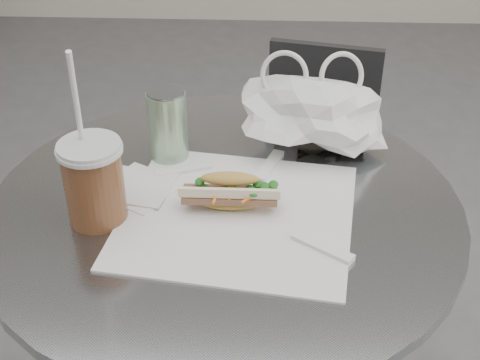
{
  "coord_description": "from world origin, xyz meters",
  "views": [
    {
      "loc": [
        0.06,
        -0.66,
        1.37
      ],
      "look_at": [
        0.03,
        0.19,
        0.79
      ],
      "focal_mm": 50.0,
      "sensor_mm": 36.0,
      "label": 1
    }
  ],
  "objects_px": {
    "drink_can": "(168,125)",
    "banh_mi": "(230,192)",
    "sunglasses": "(332,141)",
    "cafe_table": "(226,324)",
    "iced_coffee": "(94,181)",
    "chair_far": "(309,199)"
  },
  "relations": [
    {
      "from": "sunglasses",
      "to": "iced_coffee",
      "type": "bearing_deg",
      "value": -151.65
    },
    {
      "from": "banh_mi",
      "to": "iced_coffee",
      "type": "bearing_deg",
      "value": -171.07
    },
    {
      "from": "cafe_table",
      "to": "drink_can",
      "type": "height_order",
      "value": "drink_can"
    },
    {
      "from": "cafe_table",
      "to": "banh_mi",
      "type": "bearing_deg",
      "value": -57.04
    },
    {
      "from": "cafe_table",
      "to": "iced_coffee",
      "type": "relative_size",
      "value": 2.67
    },
    {
      "from": "banh_mi",
      "to": "sunglasses",
      "type": "relative_size",
      "value": 1.45
    },
    {
      "from": "chair_far",
      "to": "sunglasses",
      "type": "bearing_deg",
      "value": 101.85
    },
    {
      "from": "drink_can",
      "to": "cafe_table",
      "type": "bearing_deg",
      "value": -51.95
    },
    {
      "from": "iced_coffee",
      "to": "sunglasses",
      "type": "distance_m",
      "value": 0.43
    },
    {
      "from": "iced_coffee",
      "to": "drink_can",
      "type": "distance_m",
      "value": 0.2
    },
    {
      "from": "banh_mi",
      "to": "sunglasses",
      "type": "bearing_deg",
      "value": 46.71
    },
    {
      "from": "banh_mi",
      "to": "iced_coffee",
      "type": "xyz_separation_m",
      "value": [
        -0.2,
        -0.03,
        0.04
      ]
    },
    {
      "from": "cafe_table",
      "to": "sunglasses",
      "type": "bearing_deg",
      "value": 42.25
    },
    {
      "from": "cafe_table",
      "to": "iced_coffee",
      "type": "distance_m",
      "value": 0.4
    },
    {
      "from": "chair_far",
      "to": "iced_coffee",
      "type": "xyz_separation_m",
      "value": [
        -0.38,
        -0.66,
        0.49
      ]
    },
    {
      "from": "iced_coffee",
      "to": "chair_far",
      "type": "bearing_deg",
      "value": 60.05
    },
    {
      "from": "chair_far",
      "to": "iced_coffee",
      "type": "height_order",
      "value": "iced_coffee"
    },
    {
      "from": "cafe_table",
      "to": "drink_can",
      "type": "distance_m",
      "value": 0.38
    },
    {
      "from": "banh_mi",
      "to": "sunglasses",
      "type": "xyz_separation_m",
      "value": [
        0.17,
        0.18,
        -0.01
      ]
    },
    {
      "from": "chair_far",
      "to": "drink_can",
      "type": "xyz_separation_m",
      "value": [
        -0.29,
        -0.47,
        0.49
      ]
    },
    {
      "from": "cafe_table",
      "to": "iced_coffee",
      "type": "xyz_separation_m",
      "value": [
        -0.19,
        -0.05,
        0.34
      ]
    },
    {
      "from": "drink_can",
      "to": "banh_mi",
      "type": "bearing_deg",
      "value": -52.45
    }
  ]
}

